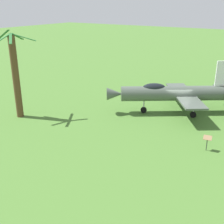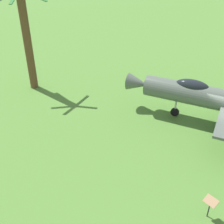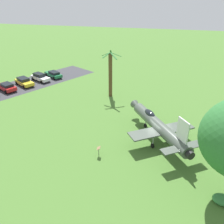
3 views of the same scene
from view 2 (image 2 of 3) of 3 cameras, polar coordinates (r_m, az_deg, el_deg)
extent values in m
plane|color=#47722D|center=(21.01, 21.14, -2.77)|extent=(200.00, 200.00, 0.00)
cone|color=#4C564C|center=(20.98, 5.26, 5.67)|extent=(2.02, 1.92, 1.23)
ellipsoid|color=black|center=(19.90, 15.56, 5.05)|extent=(2.32, 1.99, 0.84)
cylinder|color=#A5A8AD|center=(20.74, 12.54, 1.81)|extent=(0.12, 0.12, 1.54)
cylinder|color=black|center=(21.13, 12.30, 0.01)|extent=(0.60, 0.49, 0.60)
cylinder|color=brown|center=(24.19, -16.30, 12.84)|extent=(0.64, 0.64, 7.61)
cylinder|color=#333333|center=(14.60, 18.56, -17.82)|extent=(0.06, 0.06, 0.90)
cube|color=olive|center=(14.19, 18.96, -16.31)|extent=(0.65, 0.48, 0.25)
camera|label=1|loc=(11.64, -110.06, -17.21)|focal=46.42mm
camera|label=3|loc=(22.10, 110.81, 4.28)|focal=37.82mm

